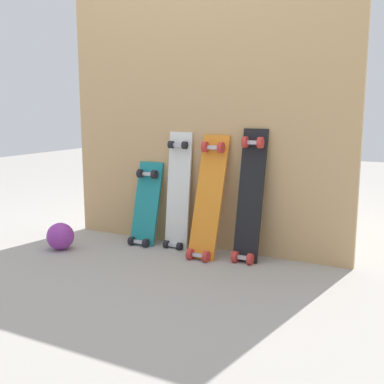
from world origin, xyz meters
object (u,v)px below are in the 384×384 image
skateboard_orange (208,201)px  skateboard_teal (146,208)px  skateboard_white (178,195)px  skateboard_black (250,200)px  rubber_ball (60,236)px

skateboard_orange → skateboard_teal: bearing=174.9°
skateboard_white → skateboard_black: (0.54, -0.04, 0.02)m
skateboard_white → skateboard_orange: skateboard_white is taller
skateboard_black → rubber_ball: skateboard_black is taller
skateboard_orange → rubber_ball: bearing=-159.1°
skateboard_white → rubber_ball: bearing=-146.6°
skateboard_orange → rubber_ball: 1.04m
skateboard_teal → skateboard_black: 0.79m
skateboard_white → skateboard_black: 0.54m
skateboard_teal → rubber_ball: bearing=-136.7°
skateboard_black → rubber_ball: size_ratio=4.81×
skateboard_teal → rubber_ball: 0.61m
skateboard_black → rubber_ball: 1.30m
skateboard_white → skateboard_orange: size_ratio=1.02×
skateboard_white → skateboard_orange: (0.27, -0.08, -0.00)m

